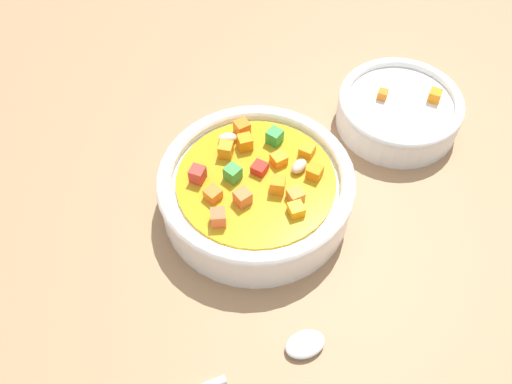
% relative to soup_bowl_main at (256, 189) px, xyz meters
% --- Properties ---
extents(ground_plane, '(1.40, 1.40, 0.02)m').
position_rel_soup_bowl_main_xyz_m(ground_plane, '(0.00, -0.00, -0.04)').
color(ground_plane, '#9E754F').
extents(soup_bowl_main, '(0.19, 0.19, 0.06)m').
position_rel_soup_bowl_main_xyz_m(soup_bowl_main, '(0.00, 0.00, 0.00)').
color(soup_bowl_main, white).
rests_on(soup_bowl_main, ground_plane).
extents(spoon, '(0.10, 0.22, 0.01)m').
position_rel_soup_bowl_main_xyz_m(spoon, '(0.11, -0.14, -0.02)').
color(spoon, silver).
rests_on(spoon, ground_plane).
extents(side_bowl_small, '(0.14, 0.14, 0.05)m').
position_rel_soup_bowl_main_xyz_m(side_bowl_small, '(0.03, 0.19, -0.01)').
color(side_bowl_small, white).
rests_on(side_bowl_small, ground_plane).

